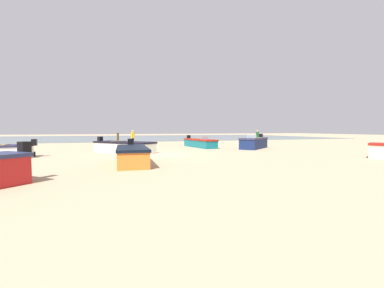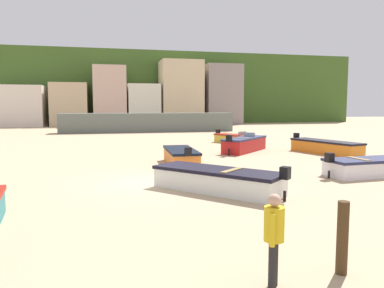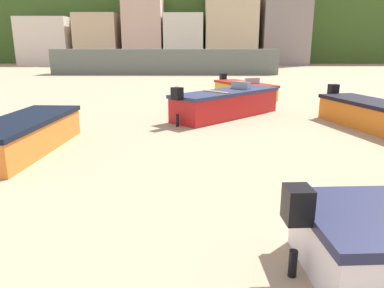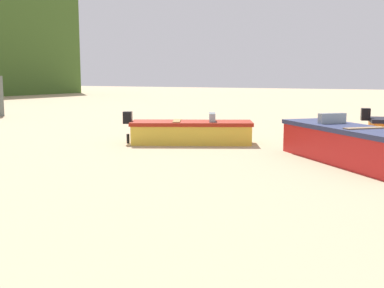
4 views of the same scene
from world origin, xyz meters
name	(u,v)px [view 2 (image 2 of 4)]	position (x,y,z in m)	size (l,w,h in m)	color
ground_plane	(150,182)	(0.00, 0.00, 0.00)	(160.00, 160.00, 0.00)	tan
headland_hill	(110,91)	(0.00, 66.00, 6.32)	(90.00, 32.00, 12.65)	#3C5C23
harbor_pier	(148,122)	(3.56, 30.00, 1.13)	(20.45, 2.40, 2.25)	slate
townhouse_far_left	(22,106)	(-13.67, 47.25, 3.09)	(6.65, 6.51, 6.17)	silver
townhouse_left	(70,105)	(-6.71, 46.94, 3.31)	(5.50, 5.88, 6.63)	#CCB28B
townhouse_centre_left	(110,96)	(-0.58, 47.35, 4.68)	(5.05, 6.70, 9.36)	beige
townhouse_centre_right	(143,105)	(4.77, 46.83, 3.30)	(5.10, 5.66, 6.59)	silver
townhouse_right	(181,93)	(11.03, 46.79, 5.27)	(6.73, 5.58, 10.55)	beige
townhouse_far_right	(221,95)	(18.13, 47.13, 5.02)	(6.01, 6.25, 10.04)	gray
boat_red_0	(245,144)	(7.55, 8.91, 0.49)	(4.29, 4.34, 1.28)	red
boat_yellow_2	(236,139)	(8.87, 14.26, 0.39)	(2.97, 4.22, 1.07)	gold
boat_orange_5	(325,147)	(12.16, 6.53, 0.44)	(2.59, 5.37, 1.19)	orange
boat_white_6	(366,167)	(9.43, -0.79, 0.40)	(3.92, 1.80, 1.09)	white
boat_orange_7	(181,157)	(2.14, 4.20, 0.43)	(1.62, 4.42, 1.16)	orange
boat_white_8	(218,180)	(2.18, -2.12, 0.41)	(4.36, 4.67, 1.13)	white
mooring_post_near_water	(342,238)	(2.38, -9.07, 0.68)	(0.21, 0.21, 1.35)	#44311B
beach_walker_distant	(274,233)	(0.92, -9.27, 0.95)	(0.47, 0.50, 1.62)	black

